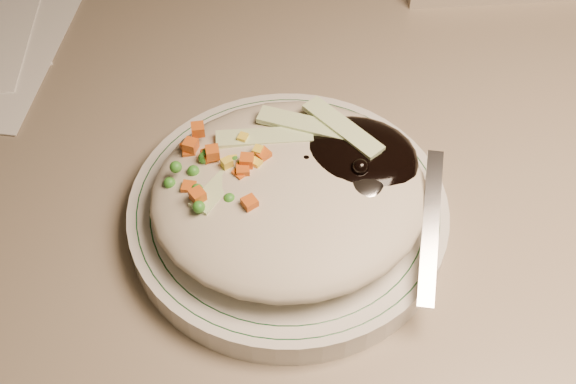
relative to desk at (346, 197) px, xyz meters
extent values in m
cube|color=#80725D|center=(0.00, 0.00, 0.18)|extent=(1.40, 0.70, 0.04)
cylinder|color=silver|center=(-0.10, -0.17, 0.21)|extent=(0.23, 0.23, 0.02)
torus|color=#144723|center=(-0.10, -0.17, 0.22)|extent=(0.22, 0.22, 0.00)
torus|color=#144723|center=(-0.10, -0.17, 0.22)|extent=(0.20, 0.20, 0.00)
ellipsoid|color=#AFA58E|center=(-0.10, -0.18, 0.24)|extent=(0.19, 0.18, 0.04)
ellipsoid|color=black|center=(-0.05, -0.16, 0.25)|extent=(0.10, 0.09, 0.03)
ellipsoid|color=orange|center=(-0.14, -0.16, 0.24)|extent=(0.08, 0.08, 0.02)
sphere|color=black|center=(-0.08, -0.16, 0.25)|extent=(0.01, 0.01, 0.01)
sphere|color=black|center=(-0.05, -0.16, 0.25)|extent=(0.01, 0.01, 0.01)
sphere|color=black|center=(-0.03, -0.16, 0.26)|extent=(0.01, 0.01, 0.01)
sphere|color=black|center=(-0.04, -0.15, 0.25)|extent=(0.01, 0.01, 0.01)
sphere|color=black|center=(-0.05, -0.18, 0.26)|extent=(0.01, 0.01, 0.01)
sphere|color=black|center=(-0.06, -0.16, 0.25)|extent=(0.01, 0.01, 0.01)
sphere|color=black|center=(-0.04, -0.15, 0.25)|extent=(0.01, 0.01, 0.01)
cube|color=#C95416|center=(-0.14, -0.15, 0.26)|extent=(0.01, 0.01, 0.01)
cube|color=#C95416|center=(-0.13, -0.17, 0.25)|extent=(0.01, 0.01, 0.01)
cube|color=#C95416|center=(-0.16, -0.13, 0.26)|extent=(0.01, 0.01, 0.01)
cube|color=#C95416|center=(-0.12, -0.16, 0.26)|extent=(0.01, 0.01, 0.01)
cube|color=#C95416|center=(-0.13, -0.17, 0.26)|extent=(0.01, 0.01, 0.01)
cube|color=#C95416|center=(-0.16, -0.13, 0.25)|extent=(0.01, 0.01, 0.01)
cube|color=#C95416|center=(-0.15, -0.15, 0.26)|extent=(0.01, 0.01, 0.01)
cube|color=#C95416|center=(-0.13, -0.17, 0.26)|extent=(0.01, 0.01, 0.01)
cube|color=#C95416|center=(-0.11, -0.15, 0.26)|extent=(0.01, 0.01, 0.01)
cube|color=#C95416|center=(-0.15, -0.13, 0.26)|extent=(0.01, 0.01, 0.01)
cube|color=#C95416|center=(-0.16, -0.18, 0.26)|extent=(0.01, 0.01, 0.01)
cube|color=#C95416|center=(-0.13, -0.19, 0.26)|extent=(0.01, 0.01, 0.01)
cube|color=#C95416|center=(-0.16, -0.17, 0.25)|extent=(0.01, 0.01, 0.01)
cube|color=#C95416|center=(-0.16, -0.13, 0.25)|extent=(0.01, 0.01, 0.01)
sphere|color=#388C28|center=(-0.13, -0.16, 0.25)|extent=(0.01, 0.01, 0.01)
sphere|color=#388C28|center=(-0.16, -0.19, 0.26)|extent=(0.01, 0.01, 0.01)
sphere|color=#388C28|center=(-0.16, -0.16, 0.26)|extent=(0.01, 0.01, 0.01)
sphere|color=#388C28|center=(-0.17, -0.16, 0.26)|extent=(0.01, 0.01, 0.01)
sphere|color=#388C28|center=(-0.13, -0.15, 0.25)|extent=(0.01, 0.01, 0.01)
sphere|color=#388C28|center=(-0.12, -0.18, 0.25)|extent=(0.01, 0.01, 0.01)
sphere|color=#388C28|center=(-0.14, -0.16, 0.25)|extent=(0.01, 0.01, 0.01)
sphere|color=#388C28|center=(-0.15, -0.18, 0.25)|extent=(0.01, 0.01, 0.01)
sphere|color=#388C28|center=(-0.18, -0.16, 0.25)|extent=(0.01, 0.01, 0.01)
sphere|color=#388C28|center=(-0.15, -0.15, 0.26)|extent=(0.01, 0.01, 0.01)
sphere|color=#388C28|center=(-0.15, -0.15, 0.26)|extent=(0.01, 0.01, 0.01)
sphere|color=#388C28|center=(-0.16, -0.17, 0.25)|extent=(0.01, 0.01, 0.01)
sphere|color=#388C28|center=(-0.14, -0.19, 0.26)|extent=(0.01, 0.01, 0.01)
sphere|color=#388C28|center=(-0.11, -0.14, 0.25)|extent=(0.01, 0.01, 0.01)
cube|color=yellow|center=(-0.13, -0.15, 0.25)|extent=(0.01, 0.01, 0.01)
cube|color=yellow|center=(-0.12, -0.16, 0.26)|extent=(0.01, 0.01, 0.01)
cube|color=yellow|center=(-0.14, -0.15, 0.25)|extent=(0.01, 0.01, 0.01)
cube|color=yellow|center=(-0.14, -0.16, 0.26)|extent=(0.01, 0.01, 0.01)
cube|color=yellow|center=(-0.14, -0.16, 0.25)|extent=(0.01, 0.01, 0.01)
cube|color=yellow|center=(-0.11, -0.15, 0.26)|extent=(0.01, 0.01, 0.01)
cube|color=yellow|center=(-0.12, -0.14, 0.26)|extent=(0.01, 0.01, 0.01)
cube|color=yellow|center=(-0.13, -0.16, 0.25)|extent=(0.01, 0.01, 0.01)
cube|color=#B2D18C|center=(-0.11, -0.14, 0.26)|extent=(0.07, 0.02, 0.00)
cube|color=#B2D18C|center=(-0.08, -0.13, 0.26)|extent=(0.07, 0.05, 0.00)
cube|color=#B2D18C|center=(-0.14, -0.17, 0.26)|extent=(0.06, 0.06, 0.00)
cube|color=#B2D18C|center=(-0.05, -0.14, 0.26)|extent=(0.05, 0.07, 0.00)
cube|color=#B2D18C|center=(-0.09, -0.18, 0.25)|extent=(0.07, 0.03, 0.00)
ellipsoid|color=silver|center=(-0.05, -0.18, 0.25)|extent=(0.05, 0.06, 0.01)
cube|color=silver|center=(-0.01, -0.22, 0.24)|extent=(0.05, 0.11, 0.03)
camera|label=1|loc=(-0.16, -0.52, 0.67)|focal=50.00mm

